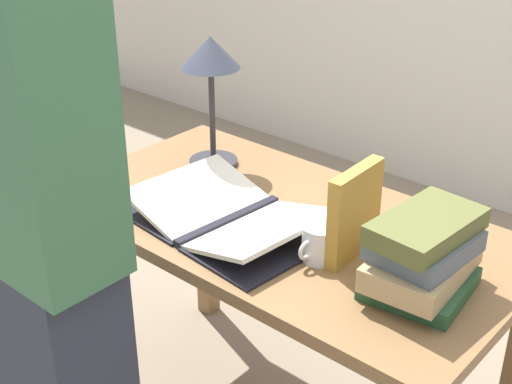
{
  "coord_description": "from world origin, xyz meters",
  "views": [
    {
      "loc": [
        1.03,
        -1.29,
        1.66
      ],
      "look_at": [
        -0.05,
        -0.05,
        0.82
      ],
      "focal_mm": 50.0,
      "sensor_mm": 36.0,
      "label": 1
    }
  ],
  "objects_px": {
    "book_stack_tall": "(423,256)",
    "book_standing_upright": "(354,213)",
    "reading_lamp": "(211,67)",
    "person_reader": "(41,241)",
    "coffee_mug": "(320,243)",
    "open_book": "(228,217)"
  },
  "relations": [
    {
      "from": "book_stack_tall",
      "to": "person_reader",
      "type": "bearing_deg",
      "value": -134.28
    },
    {
      "from": "open_book",
      "to": "coffee_mug",
      "type": "xyz_separation_m",
      "value": [
        0.28,
        0.02,
        0.02
      ]
    },
    {
      "from": "open_book",
      "to": "coffee_mug",
      "type": "relative_size",
      "value": 4.63
    },
    {
      "from": "book_standing_upright",
      "to": "book_stack_tall",
      "type": "bearing_deg",
      "value": -10.44
    },
    {
      "from": "reading_lamp",
      "to": "book_standing_upright",
      "type": "bearing_deg",
      "value": -14.15
    },
    {
      "from": "reading_lamp",
      "to": "coffee_mug",
      "type": "distance_m",
      "value": 0.67
    },
    {
      "from": "book_stack_tall",
      "to": "book_standing_upright",
      "type": "height_order",
      "value": "book_standing_upright"
    },
    {
      "from": "book_stack_tall",
      "to": "book_standing_upright",
      "type": "xyz_separation_m",
      "value": [
        -0.2,
        0.03,
        0.02
      ]
    },
    {
      "from": "book_stack_tall",
      "to": "reading_lamp",
      "type": "relative_size",
      "value": 0.73
    },
    {
      "from": "open_book",
      "to": "book_standing_upright",
      "type": "xyz_separation_m",
      "value": [
        0.33,
        0.09,
        0.09
      ]
    },
    {
      "from": "coffee_mug",
      "to": "reading_lamp",
      "type": "bearing_deg",
      "value": 158.44
    },
    {
      "from": "book_standing_upright",
      "to": "open_book",
      "type": "bearing_deg",
      "value": -166.95
    },
    {
      "from": "open_book",
      "to": "reading_lamp",
      "type": "xyz_separation_m",
      "value": [
        -0.29,
        0.24,
        0.29
      ]
    },
    {
      "from": "coffee_mug",
      "to": "book_stack_tall",
      "type": "bearing_deg",
      "value": 9.24
    },
    {
      "from": "reading_lamp",
      "to": "coffee_mug",
      "type": "xyz_separation_m",
      "value": [
        0.57,
        -0.22,
        -0.26
      ]
    },
    {
      "from": "coffee_mug",
      "to": "person_reader",
      "type": "bearing_deg",
      "value": -120.5
    },
    {
      "from": "book_stack_tall",
      "to": "coffee_mug",
      "type": "distance_m",
      "value": 0.25
    },
    {
      "from": "book_stack_tall",
      "to": "coffee_mug",
      "type": "height_order",
      "value": "book_stack_tall"
    },
    {
      "from": "reading_lamp",
      "to": "book_stack_tall",
      "type": "bearing_deg",
      "value": -12.75
    },
    {
      "from": "book_stack_tall",
      "to": "book_standing_upright",
      "type": "distance_m",
      "value": 0.2
    },
    {
      "from": "reading_lamp",
      "to": "person_reader",
      "type": "height_order",
      "value": "person_reader"
    },
    {
      "from": "coffee_mug",
      "to": "person_reader",
      "type": "relative_size",
      "value": 0.07
    }
  ]
}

